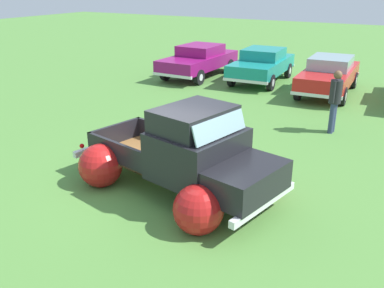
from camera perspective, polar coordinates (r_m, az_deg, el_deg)
name	(u,v)px	position (r m, az deg, el deg)	size (l,w,h in m)	color
ground_plane	(175,188)	(9.18, -2.36, -5.98)	(80.00, 80.00, 0.00)	#548C3D
vintage_pickup_truck	(188,161)	(8.61, -0.57, -2.30)	(4.91, 3.48, 1.96)	black
show_car_0	(199,59)	(19.81, 0.95, 11.40)	(2.02, 4.62, 1.43)	black
show_car_1	(262,64)	(18.97, 9.48, 10.66)	(2.08, 4.34, 1.43)	black
show_car_2	(329,74)	(17.51, 18.09, 9.03)	(1.99, 4.64, 1.43)	black
spectator_0	(335,97)	(12.83, 18.84, 6.00)	(0.37, 0.54, 1.84)	navy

